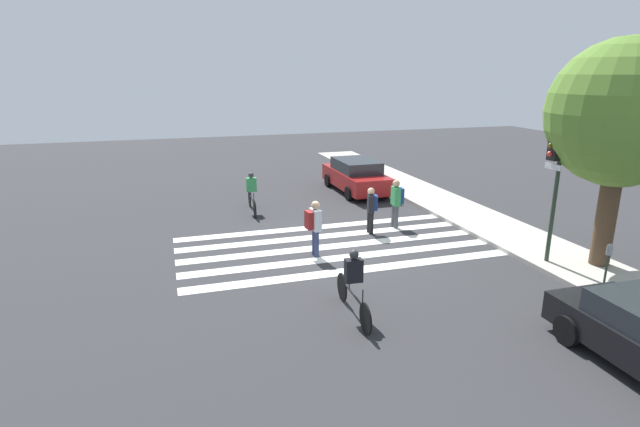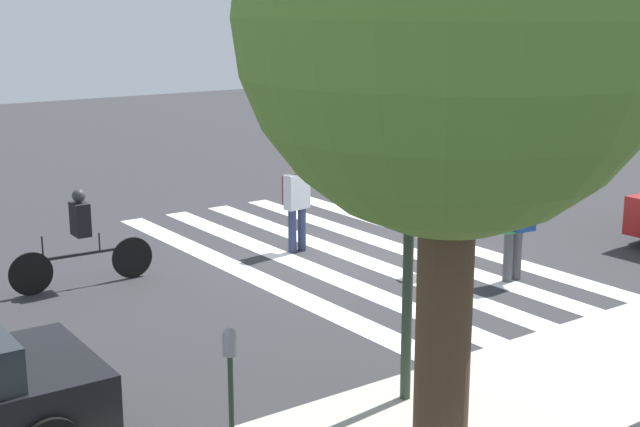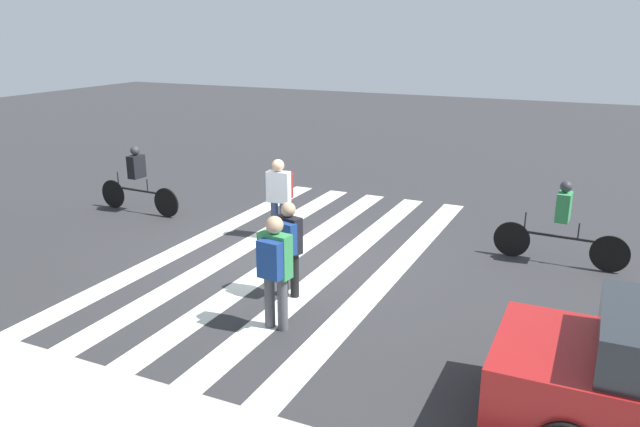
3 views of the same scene
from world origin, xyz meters
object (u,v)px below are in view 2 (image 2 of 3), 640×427
at_px(street_tree, 454,22).
at_px(cyclist_mid_street, 469,168).
at_px(pedestrian_adult_yellow_jacket, 452,216).
at_px(cyclist_far_lane, 81,236).
at_px(parking_meter, 230,362).
at_px(pedestrian_child_with_backpack, 516,221).
at_px(pedestrian_adult_tall_backpack, 296,198).
at_px(traffic_light, 403,158).

relative_size(street_tree, cyclist_mid_street, 2.59).
xyz_separation_m(street_tree, pedestrian_adult_yellow_jacket, (-5.04, -5.06, -3.46)).
bearing_deg(pedestrian_adult_yellow_jacket, street_tree, -119.16).
relative_size(pedestrian_adult_yellow_jacket, cyclist_far_lane, 0.68).
bearing_deg(parking_meter, pedestrian_child_with_backpack, -160.45).
bearing_deg(cyclist_mid_street, parking_meter, 37.05).
bearing_deg(street_tree, pedestrian_adult_tall_backpack, -114.41).
bearing_deg(street_tree, traffic_light, -115.10).
xyz_separation_m(pedestrian_adult_yellow_jacket, pedestrian_adult_tall_backpack, (1.57, -2.57, 0.06)).
height_order(traffic_light, pedestrian_adult_yellow_jacket, traffic_light).
bearing_deg(pedestrian_child_with_backpack, cyclist_far_lane, 153.95).
distance_m(street_tree, pedestrian_adult_yellow_jacket, 7.94).
bearing_deg(cyclist_mid_street, cyclist_far_lane, 7.12).
bearing_deg(traffic_light, pedestrian_adult_tall_backpack, -114.26).
xyz_separation_m(traffic_light, parking_meter, (2.21, -0.04, -1.88)).
bearing_deg(traffic_light, cyclist_mid_street, -139.24).
xyz_separation_m(traffic_light, pedestrian_adult_yellow_jacket, (-4.38, -3.65, -1.97)).
distance_m(pedestrian_child_with_backpack, pedestrian_adult_yellow_jacket, 1.20).
xyz_separation_m(traffic_light, street_tree, (0.66, 1.41, 1.49)).
distance_m(parking_meter, pedestrian_adult_yellow_jacket, 7.51).
xyz_separation_m(traffic_light, pedestrian_adult_tall_backpack, (-2.81, -6.23, -1.91)).
xyz_separation_m(pedestrian_adult_yellow_jacket, cyclist_mid_street, (-3.99, -3.56, -0.10)).
height_order(parking_meter, pedestrian_adult_yellow_jacket, pedestrian_adult_yellow_jacket).
distance_m(parking_meter, cyclist_mid_street, 12.78).
bearing_deg(pedestrian_child_with_backpack, traffic_light, -144.71).
bearing_deg(pedestrian_adult_yellow_jacket, cyclist_mid_street, 57.40).
distance_m(pedestrian_adult_yellow_jacket, pedestrian_adult_tall_backpack, 3.01).
bearing_deg(parking_meter, street_tree, 136.90).
xyz_separation_m(parking_meter, pedestrian_adult_tall_backpack, (-5.02, -6.19, -0.04)).
distance_m(traffic_light, pedestrian_child_with_backpack, 5.70).
xyz_separation_m(traffic_light, cyclist_mid_street, (-8.37, -7.21, -2.07)).
height_order(traffic_light, cyclist_far_lane, traffic_light).
relative_size(parking_meter, street_tree, 0.22).
bearing_deg(parking_meter, cyclist_mid_street, -145.86).
height_order(parking_meter, cyclist_far_lane, cyclist_far_lane).
relative_size(pedestrian_adult_tall_backpack, cyclist_mid_street, 0.70).
relative_size(street_tree, pedestrian_adult_tall_backpack, 3.68).
bearing_deg(cyclist_far_lane, parking_meter, 84.27).
bearing_deg(traffic_light, pedestrian_adult_yellow_jacket, -140.14).
xyz_separation_m(pedestrian_child_with_backpack, pedestrian_adult_tall_backpack, (1.94, -3.71, -0.02)).
height_order(pedestrian_adult_yellow_jacket, pedestrian_adult_tall_backpack, pedestrian_adult_tall_backpack).
bearing_deg(pedestrian_adult_yellow_jacket, pedestrian_child_with_backpack, -56.23).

